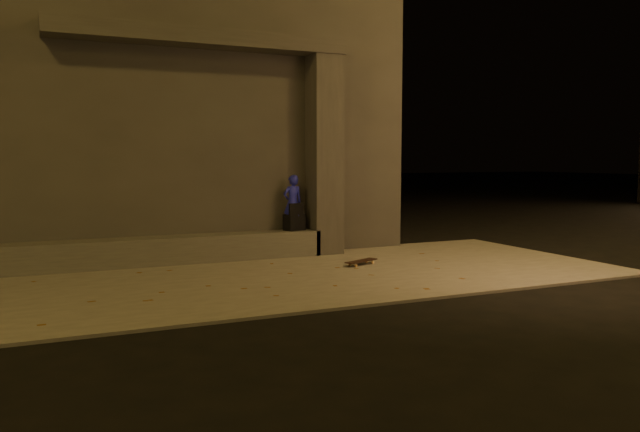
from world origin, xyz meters
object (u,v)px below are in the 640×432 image
column (324,156)px  skateboarder (293,203)px  skateboard (361,261)px  backpack (294,221)px

column → skateboarder: column is taller
column → skateboard: (0.01, -1.45, -1.74)m
backpack → skateboard: size_ratio=0.73×
backpack → skateboard: (0.61, -1.45, -0.56)m
skateboarder → skateboard: (0.64, -1.45, -0.89)m
column → skateboard: size_ratio=5.29×
backpack → column: bearing=-16.9°
skateboarder → backpack: 0.33m
backpack → skateboard: 1.67m
skateboarder → skateboard: size_ratio=1.47×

